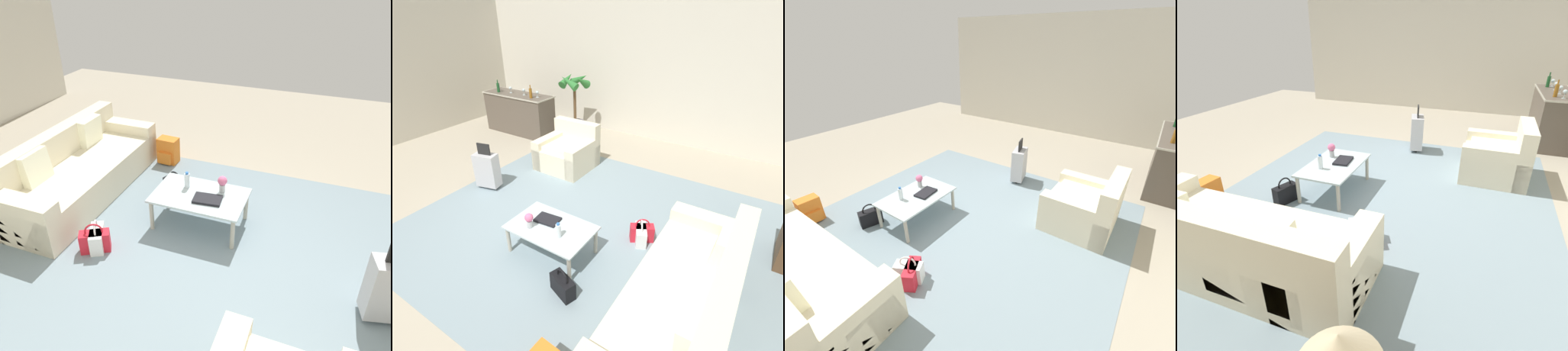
% 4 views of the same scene
% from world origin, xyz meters
% --- Properties ---
extents(ground_plane, '(12.00, 12.00, 0.00)m').
position_xyz_m(ground_plane, '(0.00, 0.00, 0.00)').
color(ground_plane, '#A89E89').
extents(wall_back, '(10.24, 0.12, 3.10)m').
position_xyz_m(wall_back, '(0.00, 4.06, 1.55)').
color(wall_back, beige).
rests_on(wall_back, ground).
extents(area_rug, '(5.20, 4.40, 0.01)m').
position_xyz_m(area_rug, '(0.60, 0.20, 0.00)').
color(area_rug, gray).
rests_on(area_rug, ground).
extents(couch, '(0.95, 2.50, 0.84)m').
position_xyz_m(couch, '(2.20, -0.60, 0.29)').
color(couch, beige).
rests_on(couch, ground).
extents(armchair, '(1.01, 0.95, 0.87)m').
position_xyz_m(armchair, '(-0.90, 1.67, 0.30)').
color(armchair, beige).
rests_on(armchair, ground).
extents(coffee_table, '(1.07, 0.69, 0.41)m').
position_xyz_m(coffee_table, '(0.40, -0.50, 0.36)').
color(coffee_table, silver).
rests_on(coffee_table, ground).
extents(water_bottle, '(0.06, 0.06, 0.20)m').
position_xyz_m(water_bottle, '(0.60, -0.60, 0.51)').
color(water_bottle, silver).
rests_on(water_bottle, coffee_table).
extents(coffee_table_book, '(0.34, 0.24, 0.03)m').
position_xyz_m(coffee_table_book, '(0.28, -0.42, 0.43)').
color(coffee_table_book, black).
rests_on(coffee_table_book, coffee_table).
extents(flower_vase, '(0.11, 0.11, 0.21)m').
position_xyz_m(flower_vase, '(0.18, -0.65, 0.54)').
color(flower_vase, '#B2B7BC').
rests_on(flower_vase, coffee_table).
extents(bar_console, '(1.87, 0.64, 0.99)m').
position_xyz_m(bar_console, '(-3.10, 2.60, 0.51)').
color(bar_console, brown).
rests_on(bar_console, ground).
extents(wine_glass_leftmost, '(0.08, 0.08, 0.15)m').
position_xyz_m(wine_glass_leftmost, '(-3.74, 2.58, 1.10)').
color(wine_glass_leftmost, silver).
rests_on(wine_glass_leftmost, bar_console).
extents(wine_glass_left_of_centre, '(0.08, 0.08, 0.15)m').
position_xyz_m(wine_glass_left_of_centre, '(-3.31, 2.58, 1.10)').
color(wine_glass_left_of_centre, silver).
rests_on(wine_glass_left_of_centre, bar_console).
extents(wine_glass_right_of_centre, '(0.08, 0.08, 0.15)m').
position_xyz_m(wine_glass_right_of_centre, '(-2.89, 2.60, 1.10)').
color(wine_glass_right_of_centre, silver).
rests_on(wine_glass_right_of_centre, bar_console).
extents(wine_glass_rightmost, '(0.08, 0.08, 0.15)m').
position_xyz_m(wine_glass_rightmost, '(-2.46, 2.61, 1.10)').
color(wine_glass_rightmost, silver).
rests_on(wine_glass_rightmost, bar_console).
extents(wine_bottle_green, '(0.07, 0.07, 0.30)m').
position_xyz_m(wine_bottle_green, '(-3.63, 2.48, 1.11)').
color(wine_bottle_green, '#194C23').
rests_on(wine_bottle_green, bar_console).
extents(wine_bottle_amber, '(0.07, 0.07, 0.30)m').
position_xyz_m(wine_bottle_amber, '(-2.55, 2.48, 1.11)').
color(wine_bottle_amber, brown).
rests_on(wine_bottle_amber, bar_console).
extents(suitcase_silver, '(0.44, 0.31, 0.85)m').
position_xyz_m(suitcase_silver, '(-1.60, 0.20, 0.36)').
color(suitcase_silver, '#B7B7BC').
rests_on(suitcase_silver, ground).
extents(handbag_white, '(0.27, 0.35, 0.36)m').
position_xyz_m(handbag_white, '(1.30, 0.31, 0.13)').
color(handbag_white, white).
rests_on(handbag_white, ground).
extents(handbag_black, '(0.35, 0.24, 0.36)m').
position_xyz_m(handbag_black, '(0.93, -0.97, 0.13)').
color(handbag_black, black).
rests_on(handbag_black, ground).
extents(handbag_red, '(0.35, 0.28, 0.36)m').
position_xyz_m(handbag_red, '(1.29, 0.35, 0.13)').
color(handbag_red, red).
rests_on(handbag_red, ground).
extents(potted_palm, '(0.64, 0.64, 1.55)m').
position_xyz_m(potted_palm, '(-1.80, 3.20, 0.76)').
color(potted_palm, '#514C56').
rests_on(potted_palm, ground).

